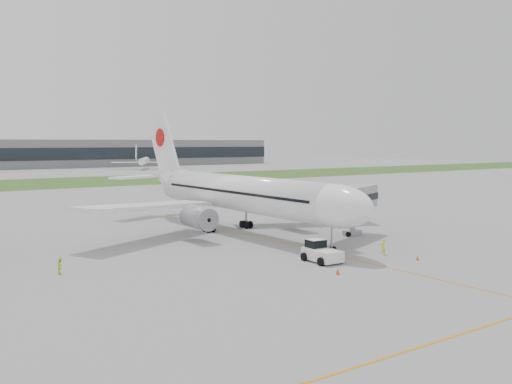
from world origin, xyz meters
TOP-DOWN VIEW (x-y plane):
  - ground at (0.00, 0.00)m, footprint 600.00×600.00m
  - apron_markings at (0.00, -5.00)m, footprint 70.00×70.00m
  - grass_strip at (0.00, 120.00)m, footprint 600.00×50.00m
  - airliner at (0.00, 4.87)m, footprint 48.13×53.95m
  - pushback_tug at (-3.59, -17.18)m, footprint 3.27×4.59m
  - jet_bridge at (7.88, -9.03)m, footprint 14.49×9.42m
  - safety_cone_left at (-6.28, -22.72)m, footprint 0.44×0.44m
  - safety_cone_right at (5.33, -22.81)m, footprint 0.36×0.36m
  - ground_crew_near at (4.76, -18.44)m, footprint 0.69×0.50m
  - ground_crew_far at (-28.01, -7.06)m, footprint 0.88×0.95m
  - distant_aircraft_right at (67.42, 187.37)m, footprint 38.74×37.38m

SIDE VIEW (x-z plane):
  - ground at x=0.00m, z-range 0.00..0.00m
  - apron_markings at x=0.00m, z-range -0.02..0.02m
  - distant_aircraft_right at x=67.42m, z-range -5.69..5.69m
  - grass_strip at x=0.00m, z-range 0.00..0.02m
  - safety_cone_right at x=5.33m, z-range 0.00..0.50m
  - safety_cone_left at x=-6.28m, z-range 0.00..0.60m
  - ground_crew_far at x=-28.01m, z-range 0.00..1.57m
  - ground_crew_near at x=4.76m, z-range 0.00..1.77m
  - pushback_tug at x=-3.59m, z-range -0.09..2.17m
  - jet_bridge at x=7.88m, z-range 1.68..8.67m
  - airliner at x=0.00m, z-range -3.28..14.60m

